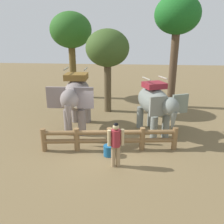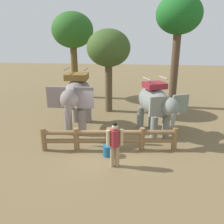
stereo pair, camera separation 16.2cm
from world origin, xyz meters
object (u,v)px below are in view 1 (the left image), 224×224
(feed_bucket, at_px, (109,150))
(tree_back_center, at_px, (177,18))
(log_fence, at_px, (110,138))
(elephant_center, at_px, (155,103))
(tourist_woman_in_black, at_px, (116,142))
(elephant_near_left, at_px, (76,97))
(tree_far_left, at_px, (107,50))
(tree_far_right, at_px, (71,32))

(feed_bucket, bearing_deg, tree_back_center, 63.95)
(log_fence, height_order, elephant_center, elephant_center)
(tourist_woman_in_black, xyz_separation_m, feed_bucket, (-0.36, 0.82, -0.82))
(elephant_center, bearing_deg, feed_bucket, -129.89)
(tourist_woman_in_black, relative_size, tree_back_center, 0.25)
(elephant_center, bearing_deg, log_fence, -136.35)
(tourist_woman_in_black, xyz_separation_m, tree_back_center, (3.25, 8.21, 4.81))
(tourist_woman_in_black, bearing_deg, feed_bucket, 113.96)
(feed_bucket, bearing_deg, elephant_center, 50.11)
(log_fence, xyz_separation_m, elephant_near_left, (-1.96, 2.21, 1.24))
(tree_far_left, bearing_deg, feed_bucket, -83.48)
(elephant_near_left, bearing_deg, feed_bucket, -53.97)
(log_fence, relative_size, feed_bucket, 12.88)
(log_fence, relative_size, tree_far_right, 0.92)
(tourist_woman_in_black, relative_size, tree_far_right, 0.28)
(log_fence, relative_size, tree_far_left, 1.14)
(feed_bucket, bearing_deg, tree_far_left, 96.52)
(tree_far_right, height_order, feed_bucket, tree_far_right)
(elephant_near_left, relative_size, feed_bucket, 8.18)
(elephant_center, xyz_separation_m, tree_far_left, (-2.78, 3.49, 2.36))
(log_fence, bearing_deg, tourist_woman_in_black, -74.21)
(elephant_near_left, xyz_separation_m, tourist_woman_in_black, (2.33, -3.53, -0.78))
(elephant_near_left, relative_size, elephant_center, 1.11)
(elephant_center, height_order, tree_far_left, tree_far_left)
(elephant_near_left, xyz_separation_m, elephant_center, (4.06, -0.21, -0.20))
(tree_back_center, distance_m, tree_far_right, 7.73)
(tourist_woman_in_black, height_order, feed_bucket, tourist_woman_in_black)
(tree_far_left, height_order, feed_bucket, tree_far_left)
(log_fence, relative_size, elephant_near_left, 1.57)
(elephant_center, relative_size, tree_far_left, 0.66)
(tree_far_left, bearing_deg, tree_far_right, 132.78)
(elephant_near_left, height_order, tree_far_left, tree_far_left)
(tourist_woman_in_black, height_order, tree_back_center, tree_back_center)
(feed_bucket, bearing_deg, log_fence, 91.03)
(tree_back_center, bearing_deg, tree_far_right, 165.10)
(feed_bucket, bearing_deg, tree_far_right, 112.13)
(log_fence, xyz_separation_m, tourist_woman_in_black, (0.37, -1.31, 0.46))
(tourist_woman_in_black, bearing_deg, tree_far_right, 112.28)
(log_fence, xyz_separation_m, feed_bucket, (0.01, -0.50, -0.37))
(elephant_center, relative_size, feed_bucket, 7.40)
(elephant_center, distance_m, tree_far_left, 5.04)
(elephant_center, height_order, tree_far_right, tree_far_right)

